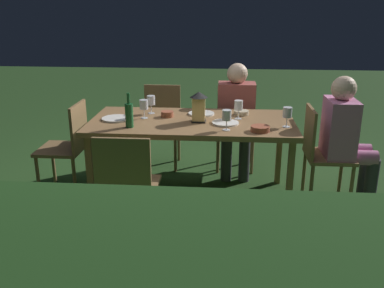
{
  "coord_description": "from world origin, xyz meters",
  "views": [
    {
      "loc": [
        -0.29,
        3.62,
        1.74
      ],
      "look_at": [
        0.0,
        0.0,
        0.52
      ],
      "focal_mm": 39.79,
      "sensor_mm": 36.0,
      "label": 1
    }
  ],
  "objects_px": {
    "plate_a": "(116,119)",
    "chair_head_near": "(321,151)",
    "chair_side_left_a": "(235,123)",
    "plate_b": "(225,123)",
    "person_in_pink": "(346,135)",
    "bowl_salad": "(167,114)",
    "chair_head_far": "(68,144)",
    "green_bottle_on_table": "(129,115)",
    "plate_c": "(201,114)",
    "wine_glass_d": "(151,101)",
    "chair_side_right_b": "(127,184)",
    "chair_side_left_b": "(161,122)",
    "wine_glass_b": "(144,105)",
    "bowl_olives": "(260,128)",
    "wine_glass_c": "(238,106)",
    "wine_glass_e": "(227,116)",
    "bowl_bread": "(241,112)",
    "lantern_centerpiece": "(199,105)",
    "dining_table": "(192,126)",
    "person_in_rust": "(236,114)",
    "wine_glass_a": "(287,113)"
  },
  "relations": [
    {
      "from": "wine_glass_d",
      "to": "green_bottle_on_table",
      "type": "bearing_deg",
      "value": 77.76
    },
    {
      "from": "chair_side_left_a",
      "to": "person_in_pink",
      "type": "height_order",
      "value": "person_in_pink"
    },
    {
      "from": "chair_head_near",
      "to": "chair_side_right_b",
      "type": "height_order",
      "value": "same"
    },
    {
      "from": "chair_side_left_b",
      "to": "plate_b",
      "type": "distance_m",
      "value": 1.19
    },
    {
      "from": "plate_a",
      "to": "bowl_olives",
      "type": "distance_m",
      "value": 1.28
    },
    {
      "from": "plate_c",
      "to": "bowl_bread",
      "type": "height_order",
      "value": "bowl_bread"
    },
    {
      "from": "wine_glass_b",
      "to": "plate_a",
      "type": "xyz_separation_m",
      "value": [
        0.24,
        0.06,
        -0.11
      ]
    },
    {
      "from": "wine_glass_a",
      "to": "dining_table",
      "type": "bearing_deg",
      "value": -10.32
    },
    {
      "from": "dining_table",
      "to": "wine_glass_d",
      "type": "distance_m",
      "value": 0.49
    },
    {
      "from": "chair_side_right_b",
      "to": "lantern_centerpiece",
      "type": "xyz_separation_m",
      "value": [
        -0.47,
        -0.8,
        0.4
      ]
    },
    {
      "from": "wine_glass_c",
      "to": "chair_side_right_b",
      "type": "bearing_deg",
      "value": 48.51
    },
    {
      "from": "chair_side_left_b",
      "to": "plate_a",
      "type": "bearing_deg",
      "value": 72.52
    },
    {
      "from": "chair_side_left_a",
      "to": "wine_glass_c",
      "type": "bearing_deg",
      "value": 90.18
    },
    {
      "from": "plate_c",
      "to": "bowl_bread",
      "type": "relative_size",
      "value": 1.75
    },
    {
      "from": "dining_table",
      "to": "wine_glass_c",
      "type": "distance_m",
      "value": 0.45
    },
    {
      "from": "person_in_pink",
      "to": "plate_b",
      "type": "xyz_separation_m",
      "value": [
        1.05,
        0.09,
        0.11
      ]
    },
    {
      "from": "plate_b",
      "to": "chair_side_left_b",
      "type": "bearing_deg",
      "value": -53.02
    },
    {
      "from": "chair_side_right_b",
      "to": "bowl_salad",
      "type": "distance_m",
      "value": 1.0
    },
    {
      "from": "wine_glass_b",
      "to": "wine_glass_c",
      "type": "bearing_deg",
      "value": -177.13
    },
    {
      "from": "wine_glass_e",
      "to": "plate_c",
      "type": "distance_m",
      "value": 0.56
    },
    {
      "from": "green_bottle_on_table",
      "to": "chair_side_right_b",
      "type": "bearing_deg",
      "value": 99.47
    },
    {
      "from": "chair_side_left_a",
      "to": "lantern_centerpiece",
      "type": "relative_size",
      "value": 3.28
    },
    {
      "from": "person_in_pink",
      "to": "plate_a",
      "type": "xyz_separation_m",
      "value": [
        2.02,
        0.02,
        0.11
      ]
    },
    {
      "from": "chair_side_right_b",
      "to": "person_in_pink",
      "type": "bearing_deg",
      "value": -154.33
    },
    {
      "from": "person_in_rust",
      "to": "chair_head_near",
      "type": "distance_m",
      "value": 1.0
    },
    {
      "from": "wine_glass_b",
      "to": "wine_glass_d",
      "type": "relative_size",
      "value": 1.0
    },
    {
      "from": "chair_head_far",
      "to": "bowl_olives",
      "type": "distance_m",
      "value": 1.77
    },
    {
      "from": "wine_glass_d",
      "to": "chair_side_right_b",
      "type": "bearing_deg",
      "value": 89.73
    },
    {
      "from": "wine_glass_c",
      "to": "wine_glass_d",
      "type": "height_order",
      "value": "same"
    },
    {
      "from": "green_bottle_on_table",
      "to": "wine_glass_a",
      "type": "height_order",
      "value": "green_bottle_on_table"
    },
    {
      "from": "wine_glass_c",
      "to": "wine_glass_e",
      "type": "height_order",
      "value": "same"
    },
    {
      "from": "lantern_centerpiece",
      "to": "bowl_salad",
      "type": "relative_size",
      "value": 2.31
    },
    {
      "from": "chair_head_near",
      "to": "plate_b",
      "type": "relative_size",
      "value": 3.75
    },
    {
      "from": "bowl_olives",
      "to": "chair_head_near",
      "type": "bearing_deg",
      "value": -152.82
    },
    {
      "from": "chair_side_left_a",
      "to": "plate_b",
      "type": "distance_m",
      "value": 0.97
    },
    {
      "from": "wine_glass_b",
      "to": "bowl_olives",
      "type": "bearing_deg",
      "value": 161.97
    },
    {
      "from": "plate_a",
      "to": "plate_b",
      "type": "height_order",
      "value": "same"
    },
    {
      "from": "wine_glass_a",
      "to": "chair_side_left_a",
      "type": "bearing_deg",
      "value": -67.92
    },
    {
      "from": "bowl_olives",
      "to": "person_in_rust",
      "type": "bearing_deg",
      "value": -79.63
    },
    {
      "from": "bowl_bread",
      "to": "wine_glass_e",
      "type": "bearing_deg",
      "value": 75.05
    },
    {
      "from": "chair_head_far",
      "to": "person_in_pink",
      "type": "distance_m",
      "value": 2.5
    },
    {
      "from": "chair_side_left_b",
      "to": "wine_glass_b",
      "type": "xyz_separation_m",
      "value": [
        0.03,
        0.81,
        0.37
      ]
    },
    {
      "from": "person_in_pink",
      "to": "bowl_salad",
      "type": "distance_m",
      "value": 1.59
    },
    {
      "from": "plate_a",
      "to": "chair_head_near",
      "type": "bearing_deg",
      "value": -179.29
    },
    {
      "from": "green_bottle_on_table",
      "to": "plate_c",
      "type": "bearing_deg",
      "value": -140.4
    },
    {
      "from": "wine_glass_b",
      "to": "plate_b",
      "type": "relative_size",
      "value": 0.73
    },
    {
      "from": "dining_table",
      "to": "plate_a",
      "type": "relative_size",
      "value": 7.06
    },
    {
      "from": "chair_side_left_a",
      "to": "bowl_salad",
      "type": "height_order",
      "value": "chair_side_left_a"
    },
    {
      "from": "person_in_rust",
      "to": "bowl_bread",
      "type": "relative_size",
      "value": 8.34
    },
    {
      "from": "lantern_centerpiece",
      "to": "plate_c",
      "type": "distance_m",
      "value": 0.29
    }
  ]
}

